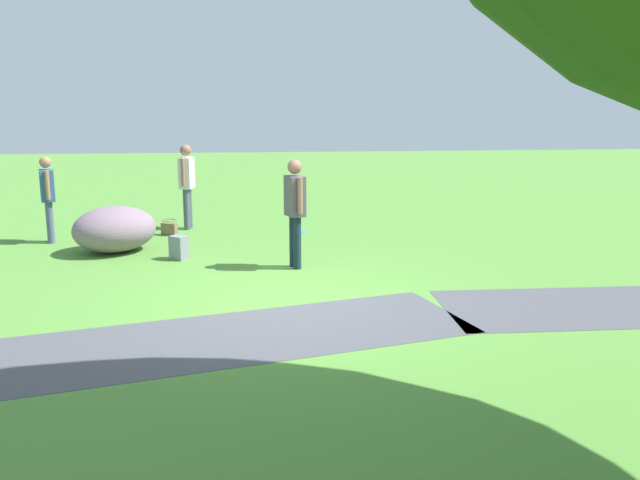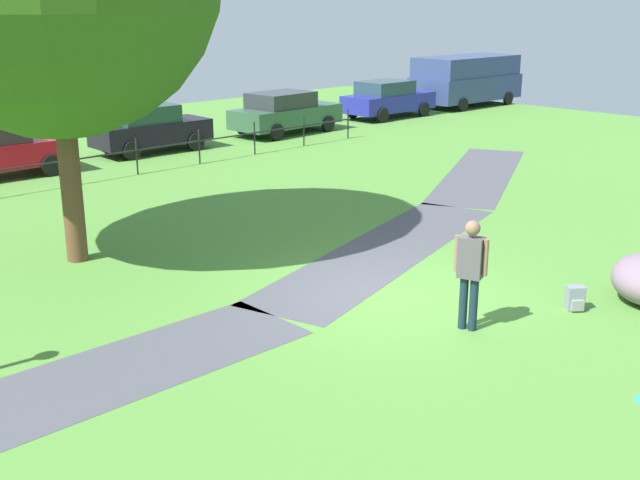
{
  "view_description": "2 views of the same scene",
  "coord_description": "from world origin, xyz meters",
  "px_view_note": "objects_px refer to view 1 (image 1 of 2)",
  "views": [
    {
      "loc": [
        0.44,
        9.0,
        2.74
      ],
      "look_at": [
        -0.48,
        -0.36,
        0.74
      ],
      "focal_mm": 39.02,
      "sensor_mm": 36.0,
      "label": 1
    },
    {
      "loc": [
        -9.66,
        -8.19,
        4.86
      ],
      "look_at": [
        -0.61,
        1.07,
        0.89
      ],
      "focal_mm": 44.25,
      "sensor_mm": 36.0,
      "label": 2
    }
  ],
  "objects_px": {
    "handbag_on_grass": "(169,228)",
    "frisbee_on_grass": "(299,231)",
    "lawn_boulder": "(115,229)",
    "backpack_by_boulder": "(179,248)",
    "passerby_on_path": "(48,193)",
    "woman_with_handbag": "(187,180)",
    "man_near_boulder": "(295,205)"
  },
  "relations": [
    {
      "from": "passerby_on_path",
      "to": "frisbee_on_grass",
      "type": "xyz_separation_m",
      "value": [
        -4.68,
        -0.55,
        -0.91
      ]
    },
    {
      "from": "passerby_on_path",
      "to": "lawn_boulder",
      "type": "bearing_deg",
      "value": 145.56
    },
    {
      "from": "woman_with_handbag",
      "to": "backpack_by_boulder",
      "type": "relative_size",
      "value": 4.31
    },
    {
      "from": "woman_with_handbag",
      "to": "handbag_on_grass",
      "type": "height_order",
      "value": "woman_with_handbag"
    },
    {
      "from": "man_near_boulder",
      "to": "passerby_on_path",
      "type": "height_order",
      "value": "man_near_boulder"
    },
    {
      "from": "woman_with_handbag",
      "to": "backpack_by_boulder",
      "type": "bearing_deg",
      "value": 91.76
    },
    {
      "from": "passerby_on_path",
      "to": "woman_with_handbag",
      "type": "bearing_deg",
      "value": -156.12
    },
    {
      "from": "lawn_boulder",
      "to": "passerby_on_path",
      "type": "xyz_separation_m",
      "value": [
        1.35,
        -0.92,
        0.52
      ]
    },
    {
      "from": "lawn_boulder",
      "to": "backpack_by_boulder",
      "type": "distance_m",
      "value": 1.38
    },
    {
      "from": "frisbee_on_grass",
      "to": "lawn_boulder",
      "type": "bearing_deg",
      "value": 23.92
    },
    {
      "from": "man_near_boulder",
      "to": "backpack_by_boulder",
      "type": "relative_size",
      "value": 4.32
    },
    {
      "from": "lawn_boulder",
      "to": "woman_with_handbag",
      "type": "distance_m",
      "value": 2.36
    },
    {
      "from": "frisbee_on_grass",
      "to": "handbag_on_grass",
      "type": "bearing_deg",
      "value": 2.22
    },
    {
      "from": "passerby_on_path",
      "to": "frisbee_on_grass",
      "type": "bearing_deg",
      "value": -173.26
    },
    {
      "from": "man_near_boulder",
      "to": "handbag_on_grass",
      "type": "relative_size",
      "value": 4.7
    },
    {
      "from": "lawn_boulder",
      "to": "frisbee_on_grass",
      "type": "relative_size",
      "value": 6.87
    },
    {
      "from": "man_near_boulder",
      "to": "frisbee_on_grass",
      "type": "distance_m",
      "value": 3.1
    },
    {
      "from": "passerby_on_path",
      "to": "frisbee_on_grass",
      "type": "relative_size",
      "value": 5.78
    },
    {
      "from": "lawn_boulder",
      "to": "man_near_boulder",
      "type": "xyz_separation_m",
      "value": [
        -3.08,
        1.45,
        0.6
      ]
    },
    {
      "from": "handbag_on_grass",
      "to": "frisbee_on_grass",
      "type": "xyz_separation_m",
      "value": [
        -2.56,
        -0.1,
        -0.13
      ]
    },
    {
      "from": "lawn_boulder",
      "to": "woman_with_handbag",
      "type": "relative_size",
      "value": 1.11
    },
    {
      "from": "woman_with_handbag",
      "to": "man_near_boulder",
      "type": "height_order",
      "value": "man_near_boulder"
    },
    {
      "from": "passerby_on_path",
      "to": "handbag_on_grass",
      "type": "xyz_separation_m",
      "value": [
        -2.12,
        -0.45,
        -0.78
      ]
    },
    {
      "from": "frisbee_on_grass",
      "to": "passerby_on_path",
      "type": "bearing_deg",
      "value": 6.74
    },
    {
      "from": "passerby_on_path",
      "to": "handbag_on_grass",
      "type": "relative_size",
      "value": 4.35
    },
    {
      "from": "backpack_by_boulder",
      "to": "frisbee_on_grass",
      "type": "relative_size",
      "value": 1.44
    },
    {
      "from": "lawn_boulder",
      "to": "passerby_on_path",
      "type": "distance_m",
      "value": 1.72
    },
    {
      "from": "man_near_boulder",
      "to": "backpack_by_boulder",
      "type": "bearing_deg",
      "value": -21.89
    },
    {
      "from": "woman_with_handbag",
      "to": "backpack_by_boulder",
      "type": "distance_m",
      "value": 2.81
    },
    {
      "from": "frisbee_on_grass",
      "to": "woman_with_handbag",
      "type": "bearing_deg",
      "value": -13.25
    },
    {
      "from": "lawn_boulder",
      "to": "frisbee_on_grass",
      "type": "xyz_separation_m",
      "value": [
        -3.33,
        -1.48,
        -0.39
      ]
    },
    {
      "from": "handbag_on_grass",
      "to": "frisbee_on_grass",
      "type": "bearing_deg",
      "value": -177.78
    }
  ]
}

